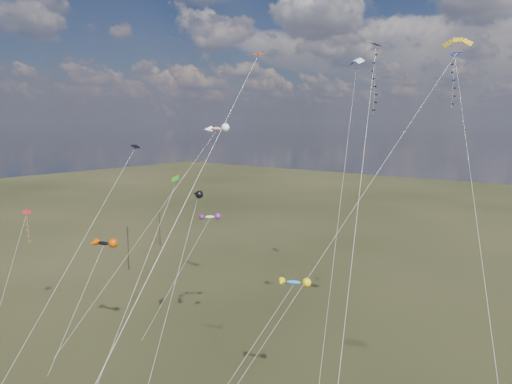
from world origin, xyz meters
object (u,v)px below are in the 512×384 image
Objects in this scene: novelty_black_orange at (103,243)px; diamond_black_high at (372,98)px; parafoil_yellow at (456,42)px; utility_pole_near at (128,248)px; utility_pole_far at (160,227)px.

diamond_black_high is at bearing 19.63° from novelty_black_orange.
novelty_black_orange is at bearing -155.83° from parafoil_yellow.
novelty_black_orange is (20.96, -18.62, 8.17)m from utility_pole_near.
diamond_black_high is (56.66, -22.74, 24.04)m from utility_pole_far.
parafoil_yellow reaches higher than novelty_black_orange.
diamond_black_high is 0.98× the size of parafoil_yellow.
diamond_black_high is 8.95m from parafoil_yellow.
parafoil_yellow is at bearing 24.17° from novelty_black_orange.
novelty_black_orange reaches higher than utility_pole_far.
utility_pole_near is 0.24× the size of diamond_black_high.
parafoil_yellow reaches higher than utility_pole_far.
diamond_black_high is (48.66, -8.74, 24.04)m from utility_pole_near.
utility_pole_near is 54.97m from diamond_black_high.
utility_pole_near is 61.55m from parafoil_yellow.
parafoil_yellow is at bearing -3.91° from utility_pole_near.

